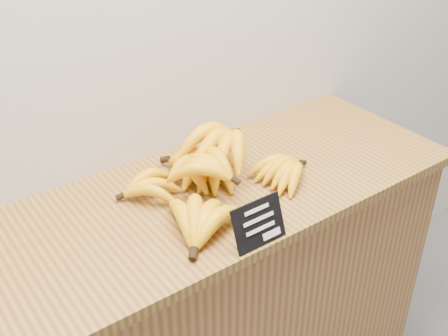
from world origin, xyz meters
TOP-DOWN VIEW (x-y plane):
  - counter at (-0.10, 2.75)m, footprint 1.33×0.50m
  - counter_top at (-0.10, 2.75)m, footprint 1.38×0.54m
  - chalkboard_sign at (-0.14, 2.51)m, footprint 0.14×0.04m
  - banana_pile at (-0.11, 2.75)m, footprint 0.53×0.39m

SIDE VIEW (x-z plane):
  - counter at x=-0.10m, z-range 0.00..0.90m
  - counter_top at x=-0.10m, z-range 0.90..0.93m
  - banana_pile at x=-0.11m, z-range 0.92..1.04m
  - chalkboard_sign at x=-0.14m, z-range 0.93..1.03m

